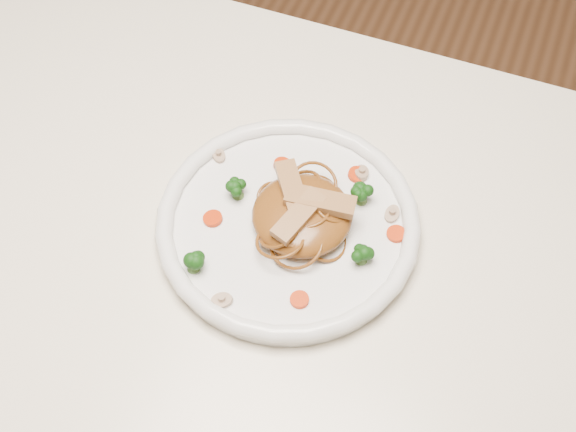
% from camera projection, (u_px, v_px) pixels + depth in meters
% --- Properties ---
extents(table, '(1.20, 0.80, 0.75)m').
position_uv_depth(table, '(232.00, 303.00, 0.93)').
color(table, beige).
rests_on(table, ground).
extents(plate, '(0.37, 0.37, 0.02)m').
position_uv_depth(plate, '(288.00, 227.00, 0.86)').
color(plate, white).
rests_on(plate, table).
extents(noodle_mound, '(0.15, 0.15, 0.04)m').
position_uv_depth(noodle_mound, '(302.00, 215.00, 0.84)').
color(noodle_mound, brown).
rests_on(noodle_mound, plate).
extents(chicken_a, '(0.08, 0.04, 0.01)m').
position_uv_depth(chicken_a, '(320.00, 201.00, 0.83)').
color(chicken_a, '#A47B4D').
rests_on(chicken_a, noodle_mound).
extents(chicken_b, '(0.06, 0.07, 0.01)m').
position_uv_depth(chicken_b, '(292.00, 188.00, 0.84)').
color(chicken_b, '#A47B4D').
rests_on(chicken_b, noodle_mound).
extents(chicken_c, '(0.04, 0.07, 0.01)m').
position_uv_depth(chicken_c, '(299.00, 216.00, 0.81)').
color(chicken_c, '#A47B4D').
rests_on(chicken_c, noodle_mound).
extents(broccoli_0, '(0.04, 0.04, 0.03)m').
position_uv_depth(broccoli_0, '(362.00, 193.00, 0.86)').
color(broccoli_0, '#13470E').
rests_on(broccoli_0, plate).
extents(broccoli_1, '(0.03, 0.03, 0.03)m').
position_uv_depth(broccoli_1, '(237.00, 188.00, 0.86)').
color(broccoli_1, '#13470E').
rests_on(broccoli_1, plate).
extents(broccoli_2, '(0.03, 0.03, 0.03)m').
position_uv_depth(broccoli_2, '(192.00, 262.00, 0.81)').
color(broccoli_2, '#13470E').
rests_on(broccoli_2, plate).
extents(broccoli_3, '(0.03, 0.03, 0.03)m').
position_uv_depth(broccoli_3, '(362.00, 253.00, 0.81)').
color(broccoli_3, '#13470E').
rests_on(broccoli_3, plate).
extents(carrot_0, '(0.02, 0.02, 0.00)m').
position_uv_depth(carrot_0, '(357.00, 175.00, 0.89)').
color(carrot_0, '#BB2B06').
rests_on(carrot_0, plate).
extents(carrot_1, '(0.03, 0.03, 0.00)m').
position_uv_depth(carrot_1, '(213.00, 218.00, 0.85)').
color(carrot_1, '#BB2B06').
rests_on(carrot_1, plate).
extents(carrot_2, '(0.03, 0.03, 0.00)m').
position_uv_depth(carrot_2, '(396.00, 234.00, 0.84)').
color(carrot_2, '#BB2B06').
rests_on(carrot_2, plate).
extents(carrot_3, '(0.02, 0.02, 0.00)m').
position_uv_depth(carrot_3, '(283.00, 165.00, 0.90)').
color(carrot_3, '#BB2B06').
rests_on(carrot_3, plate).
extents(carrot_4, '(0.03, 0.03, 0.00)m').
position_uv_depth(carrot_4, '(299.00, 300.00, 0.80)').
color(carrot_4, '#BB2B06').
rests_on(carrot_4, plate).
extents(mushroom_0, '(0.03, 0.03, 0.01)m').
position_uv_depth(mushroom_0, '(222.00, 300.00, 0.80)').
color(mushroom_0, tan).
rests_on(mushroom_0, plate).
extents(mushroom_1, '(0.02, 0.02, 0.01)m').
position_uv_depth(mushroom_1, '(392.00, 214.00, 0.86)').
color(mushroom_1, tan).
rests_on(mushroom_1, plate).
extents(mushroom_2, '(0.03, 0.03, 0.01)m').
position_uv_depth(mushroom_2, '(219.00, 156.00, 0.90)').
color(mushroom_2, tan).
rests_on(mushroom_2, plate).
extents(mushroom_3, '(0.03, 0.03, 0.01)m').
position_uv_depth(mushroom_3, '(362.00, 173.00, 0.89)').
color(mushroom_3, tan).
rests_on(mushroom_3, plate).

